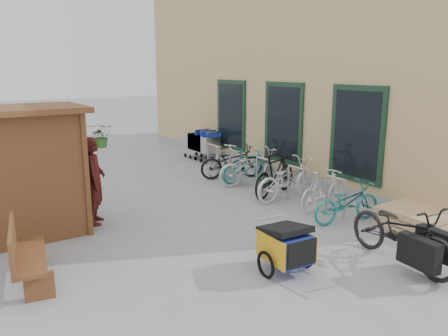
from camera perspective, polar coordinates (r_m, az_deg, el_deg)
ground at (r=8.11m, az=3.04°, el=-9.34°), size 80.00×80.00×0.00m
building at (r=15.21m, az=12.90°, el=14.22°), size 6.07×13.00×7.00m
kiosk at (r=8.67m, az=-25.08°, el=1.62°), size 2.49×1.65×2.40m
bike_rack at (r=11.11m, az=5.11°, el=-0.40°), size 0.05×5.35×0.86m
pallet_stack at (r=9.27m, az=23.63°, el=-6.17°), size 1.00×1.20×0.40m
bench at (r=6.99m, az=-24.75°, el=-10.11°), size 0.69×1.53×0.93m
shopping_carts at (r=14.86m, az=-2.99°, el=3.44°), size 0.59×1.64×1.07m
child_trailer at (r=6.82m, az=8.13°, el=-9.88°), size 0.83×1.37×0.80m
cargo_bike at (r=7.51m, az=22.33°, el=-7.89°), size 0.94×2.09×1.06m
person_kiosk at (r=9.05m, az=-16.58°, el=-1.60°), size 0.64×0.76×1.76m
bike_0 at (r=9.19m, az=15.71°, el=-4.36°), size 1.65×0.81×0.83m
bike_1 at (r=9.88m, az=12.90°, el=-2.78°), size 1.53×0.55×0.90m
bike_2 at (r=10.47m, az=8.26°, el=-1.44°), size 1.91×0.76×0.99m
bike_3 at (r=10.74m, az=6.69°, el=-0.83°), size 1.83×1.02×1.06m
bike_4 at (r=11.64m, az=3.75°, el=0.15°), size 2.01×1.11×1.00m
bike_5 at (r=11.80m, az=3.21°, el=0.15°), size 1.59×0.68×0.93m
bike_6 at (r=12.35m, az=1.03°, el=0.82°), size 1.92×1.20×0.95m
bike_7 at (r=12.72m, az=-0.02°, el=1.06°), size 1.56×0.88×0.90m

